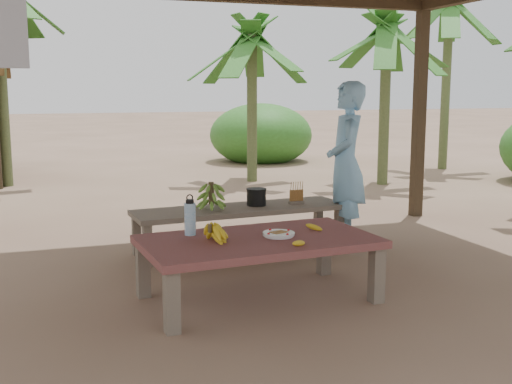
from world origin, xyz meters
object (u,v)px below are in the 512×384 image
object	(u,v)px
water_flask	(190,218)
plate	(279,234)
woman	(346,164)
work_table	(258,246)
cooking_pot	(256,197)
bench	(241,212)
ripe_banana_bunch	(210,232)

from	to	relation	value
water_flask	plate	bearing A→B (deg)	-23.08
water_flask	woman	xyz separation A→B (m)	(1.96, 1.17, 0.23)
plate	work_table	bearing A→B (deg)	179.06
water_flask	work_table	bearing A→B (deg)	-29.67
work_table	plate	xyz separation A→B (m)	(0.17, -0.00, 0.08)
cooking_pot	woman	bearing A→B (deg)	-8.69
work_table	plate	bearing A→B (deg)	-5.10
woman	work_table	bearing A→B (deg)	-23.99
work_table	bench	world-z (taller)	work_table
bench	work_table	bearing A→B (deg)	-106.61
ripe_banana_bunch	water_flask	distance (m)	0.31
plate	cooking_pot	size ratio (longest dim) A/B	1.27
bench	plate	world-z (taller)	plate
plate	woman	distance (m)	1.99
work_table	bench	size ratio (longest dim) A/B	0.83
ripe_banana_bunch	cooking_pot	bearing A→B (deg)	60.13
cooking_pot	plate	bearing A→B (deg)	-102.78
water_flask	woman	world-z (taller)	woman
bench	cooking_pot	xyz separation A→B (m)	(0.19, 0.04, 0.14)
bench	ripe_banana_bunch	bearing A→B (deg)	-119.33
ripe_banana_bunch	water_flask	bearing A→B (deg)	106.58
plate	bench	bearing A→B (deg)	83.52
ripe_banana_bunch	woman	xyz separation A→B (m)	(1.87, 1.46, 0.29)
plate	water_flask	xyz separation A→B (m)	(-0.65, 0.28, 0.12)
work_table	ripe_banana_bunch	bearing A→B (deg)	178.05
woman	plate	bearing A→B (deg)	-20.49
bench	woman	size ratio (longest dim) A/B	1.29
water_flask	woman	size ratio (longest dim) A/B	0.19
work_table	water_flask	bearing A→B (deg)	146.17
plate	cooking_pot	xyz separation A→B (m)	(0.36, 1.59, 0.02)
plate	water_flask	size ratio (longest dim) A/B	0.77
water_flask	woman	bearing A→B (deg)	30.91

